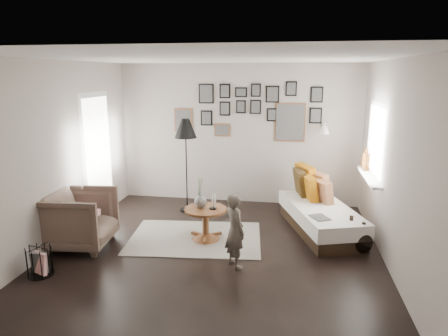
% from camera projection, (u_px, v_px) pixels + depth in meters
% --- Properties ---
extents(ground, '(4.80, 4.80, 0.00)m').
position_uv_depth(ground, '(214.00, 254.00, 5.47)').
color(ground, black).
rests_on(ground, ground).
extents(wall_back, '(4.50, 0.00, 4.50)m').
position_uv_depth(wall_back, '(238.00, 135.00, 7.47)').
color(wall_back, '#A89C93').
rests_on(wall_back, ground).
extents(wall_front, '(4.50, 0.00, 4.50)m').
position_uv_depth(wall_front, '(150.00, 232.00, 2.87)').
color(wall_front, '#A89C93').
rests_on(wall_front, ground).
extents(wall_left, '(0.00, 4.80, 4.80)m').
position_uv_depth(wall_left, '(55.00, 156.00, 5.53)').
color(wall_left, '#A89C93').
rests_on(wall_left, ground).
extents(wall_right, '(0.00, 4.80, 4.80)m').
position_uv_depth(wall_right, '(397.00, 168.00, 4.81)').
color(wall_right, '#A89C93').
rests_on(wall_right, ground).
extents(ceiling, '(4.80, 4.80, 0.00)m').
position_uv_depth(ceiling, '(213.00, 58.00, 4.87)').
color(ceiling, white).
rests_on(ceiling, wall_back).
extents(door_left, '(0.00, 2.14, 2.14)m').
position_uv_depth(door_left, '(98.00, 156.00, 6.74)').
color(door_left, white).
rests_on(door_left, wall_left).
extents(window_right, '(0.15, 1.32, 1.30)m').
position_uv_depth(window_right, '(368.00, 171.00, 6.19)').
color(window_right, white).
rests_on(window_right, wall_right).
extents(gallery_wall, '(2.74, 0.03, 1.08)m').
position_uv_depth(gallery_wall, '(254.00, 111.00, 7.31)').
color(gallery_wall, brown).
rests_on(gallery_wall, wall_back).
extents(wall_sconce, '(0.18, 0.36, 0.16)m').
position_uv_depth(wall_sconce, '(325.00, 130.00, 6.93)').
color(wall_sconce, white).
rests_on(wall_sconce, wall_back).
extents(rug, '(2.06, 1.54, 0.01)m').
position_uv_depth(rug, '(195.00, 238.00, 6.00)').
color(rug, silver).
rests_on(rug, ground).
extents(pedestal_table, '(0.62, 0.62, 0.49)m').
position_uv_depth(pedestal_table, '(206.00, 225.00, 5.90)').
color(pedestal_table, brown).
rests_on(pedestal_table, ground).
extents(vase, '(0.18, 0.18, 0.44)m').
position_uv_depth(vase, '(200.00, 199.00, 5.84)').
color(vase, black).
rests_on(vase, pedestal_table).
extents(candles, '(0.11, 0.11, 0.23)m').
position_uv_depth(candles, '(213.00, 202.00, 5.80)').
color(candles, black).
rests_on(candles, pedestal_table).
extents(daybed, '(1.33, 2.00, 0.91)m').
position_uv_depth(daybed, '(320.00, 212.00, 6.29)').
color(daybed, black).
rests_on(daybed, ground).
extents(magazine_on_daybed, '(0.31, 0.34, 0.01)m').
position_uv_depth(magazine_on_daybed, '(320.00, 217.00, 5.65)').
color(magazine_on_daybed, black).
rests_on(magazine_on_daybed, daybed).
extents(armchair, '(0.97, 0.95, 0.82)m').
position_uv_depth(armchair, '(80.00, 219.00, 5.64)').
color(armchair, brown).
rests_on(armchair, ground).
extents(armchair_cushion, '(0.39, 0.40, 0.17)m').
position_uv_depth(armchair_cushion, '(83.00, 213.00, 5.67)').
color(armchair_cushion, white).
rests_on(armchair_cushion, armchair).
extents(floor_lamp, '(0.39, 0.39, 1.66)m').
position_uv_depth(floor_lamp, '(186.00, 132.00, 6.89)').
color(floor_lamp, black).
rests_on(floor_lamp, ground).
extents(magazine_basket, '(0.35, 0.35, 0.36)m').
position_uv_depth(magazine_basket, '(40.00, 261.00, 4.87)').
color(magazine_basket, black).
rests_on(magazine_basket, ground).
extents(demijohn_large, '(0.32, 0.32, 0.48)m').
position_uv_depth(demijohn_large, '(350.00, 236.00, 5.61)').
color(demijohn_large, black).
rests_on(demijohn_large, ground).
extents(demijohn_small, '(0.28, 0.28, 0.44)m').
position_uv_depth(demijohn_small, '(362.00, 241.00, 5.48)').
color(demijohn_small, black).
rests_on(demijohn_small, ground).
extents(child, '(0.40, 0.42, 0.97)m').
position_uv_depth(child, '(235.00, 231.00, 5.02)').
color(child, '#5A5047').
rests_on(child, ground).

